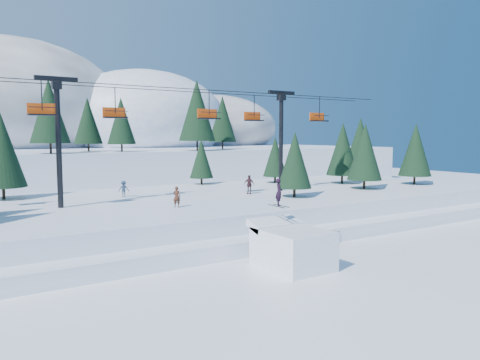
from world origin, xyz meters
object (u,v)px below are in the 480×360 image
jump_kicker (292,246)px  chairlift (179,123)px  banner_near (328,239)px  banner_far (344,234)px

jump_kicker → chairlift: size_ratio=0.12×
chairlift → banner_near: bearing=-66.6°
jump_kicker → banner_far: jump_kicker is taller
jump_kicker → chairlift: bearing=89.5°
jump_kicker → chairlift: (0.14, 16.37, 8.00)m
banner_near → banner_far: bearing=15.6°
banner_near → jump_kicker: bearing=-153.0°
jump_kicker → banner_near: 6.68m
banner_far → chairlift: bearing=122.4°
jump_kicker → banner_far: (8.20, 3.65, -0.78)m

